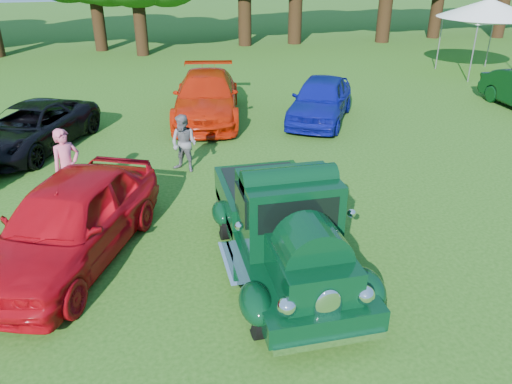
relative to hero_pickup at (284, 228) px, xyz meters
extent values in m
plane|color=#1E4B11|center=(-0.97, -0.04, -0.86)|extent=(120.00, 120.00, 0.00)
cylinder|color=black|center=(-0.89, -1.70, -0.47)|extent=(0.24, 0.79, 0.79)
cylinder|color=black|center=(0.89, -1.70, -0.47)|extent=(0.24, 0.79, 0.79)
cylinder|color=black|center=(-0.89, 1.35, -0.47)|extent=(0.24, 0.79, 0.79)
cylinder|color=black|center=(0.89, 1.35, -0.47)|extent=(0.24, 0.79, 0.79)
cube|color=black|center=(0.00, -0.10, -0.31)|extent=(1.84, 4.82, 0.36)
cube|color=black|center=(0.00, -1.54, 0.12)|extent=(1.18, 1.55, 0.66)
cube|color=black|center=(0.00, -0.24, 0.49)|extent=(1.67, 1.23, 1.29)
cube|color=black|center=(0.00, -0.82, 0.71)|extent=(1.39, 0.06, 0.56)
cube|color=black|center=(0.00, 1.37, -0.01)|extent=(1.84, 2.20, 0.62)
cube|color=black|center=(0.00, 1.37, 0.29)|extent=(1.59, 1.93, 0.05)
ellipsoid|color=black|center=(-0.92, -1.70, -0.26)|extent=(0.53, 0.92, 0.53)
ellipsoid|color=black|center=(0.92, -1.70, -0.26)|extent=(0.53, 0.92, 0.53)
ellipsoid|color=black|center=(-0.95, 1.35, -0.27)|extent=(0.41, 0.77, 0.45)
ellipsoid|color=black|center=(0.95, 1.35, -0.27)|extent=(0.41, 0.77, 0.45)
ellipsoid|color=white|center=(0.00, -2.35, -0.01)|extent=(0.43, 0.13, 0.64)
sphere|color=white|center=(-0.60, -2.27, 0.06)|extent=(0.30, 0.30, 0.30)
sphere|color=white|center=(0.60, -2.27, 0.06)|extent=(0.30, 0.30, 0.30)
cube|color=white|center=(0.00, -2.51, -0.50)|extent=(1.73, 0.12, 0.12)
cube|color=white|center=(0.00, 2.47, -0.43)|extent=(1.73, 0.12, 0.12)
imported|color=#A50710|center=(-3.91, 1.22, -0.02)|extent=(3.85, 5.33, 1.69)
imported|color=black|center=(-5.72, 7.86, -0.18)|extent=(4.14, 5.39, 1.36)
imported|color=#B81C06|center=(-0.10, 9.77, -0.06)|extent=(3.18, 5.84, 1.61)
imported|color=navy|center=(3.79, 8.61, -0.09)|extent=(3.84, 4.85, 1.55)
imported|color=#CE5473|center=(-4.21, 3.76, 0.07)|extent=(0.81, 0.76, 1.87)
imported|color=slate|center=(-1.36, 5.11, -0.07)|extent=(0.98, 0.95, 1.59)
cube|color=white|center=(13.97, 14.06, 1.74)|extent=(3.25, 3.25, 0.13)
cone|color=white|center=(13.97, 14.06, 2.22)|extent=(4.76, 4.76, 0.85)
cylinder|color=slate|center=(12.51, 12.65, 0.41)|extent=(0.06, 0.06, 2.55)
cylinder|color=slate|center=(12.56, 15.52, 0.41)|extent=(0.06, 0.06, 2.55)
cylinder|color=slate|center=(15.43, 15.47, 0.41)|extent=(0.06, 0.06, 2.55)
cylinder|color=#311F10|center=(-4.49, 24.89, 0.97)|extent=(0.73, 0.73, 3.67)
cylinder|color=#311F10|center=(-2.08, 22.75, 0.93)|extent=(0.72, 0.72, 3.59)
cylinder|color=#311F10|center=(4.42, 24.69, 1.22)|extent=(0.83, 0.83, 4.16)
cylinder|color=#311F10|center=(7.74, 24.69, 1.33)|extent=(0.88, 0.88, 4.39)
cylinder|color=#311F10|center=(13.60, 23.92, 1.39)|extent=(0.90, 0.90, 4.51)
cylinder|color=#311F10|center=(17.93, 24.84, 1.20)|extent=(0.82, 0.82, 4.12)
cylinder|color=#311F10|center=(22.39, 23.95, 1.28)|extent=(0.86, 0.86, 4.29)
camera|label=1|loc=(-2.30, -7.72, 4.64)|focal=35.00mm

